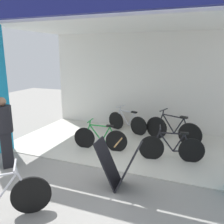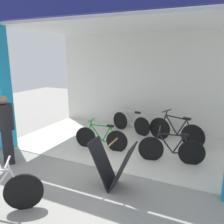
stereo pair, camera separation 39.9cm
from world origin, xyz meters
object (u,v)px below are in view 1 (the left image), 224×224
(bicycle_inside_3, at_px, (173,130))
(sandwich_board_sign, at_px, (118,165))
(bicycle_inside_2, at_px, (100,138))
(pedestrian_1, at_px, (5,131))
(bicycle_inside_0, at_px, (172,148))
(bicycle_inside_1, at_px, (127,122))

(bicycle_inside_3, bearing_deg, sandwich_board_sign, -102.76)
(bicycle_inside_2, distance_m, sandwich_board_sign, 1.95)
(sandwich_board_sign, height_order, pedestrian_1, pedestrian_1)
(bicycle_inside_2, bearing_deg, sandwich_board_sign, -55.45)
(pedestrian_1, bearing_deg, bicycle_inside_2, 45.37)
(bicycle_inside_2, height_order, bicycle_inside_3, bicycle_inside_3)
(bicycle_inside_0, xyz_separation_m, sandwich_board_sign, (-0.81, -1.59, 0.13))
(bicycle_inside_1, distance_m, bicycle_inside_2, 1.73)
(bicycle_inside_3, distance_m, sandwich_board_sign, 3.00)
(bicycle_inside_0, height_order, bicycle_inside_2, bicycle_inside_0)
(pedestrian_1, bearing_deg, bicycle_inside_1, 61.22)
(bicycle_inside_1, relative_size, bicycle_inside_3, 0.89)
(bicycle_inside_0, bearing_deg, bicycle_inside_1, 134.58)
(bicycle_inside_3, xyz_separation_m, sandwich_board_sign, (-0.66, -2.93, 0.09))
(bicycle_inside_0, xyz_separation_m, bicycle_inside_3, (-0.15, 1.34, 0.04))
(bicycle_inside_0, relative_size, pedestrian_1, 0.94)
(bicycle_inside_1, bearing_deg, sandwich_board_sign, -74.99)
(bicycle_inside_0, relative_size, bicycle_inside_1, 1.03)
(bicycle_inside_1, relative_size, sandwich_board_sign, 1.55)
(bicycle_inside_2, height_order, pedestrian_1, pedestrian_1)
(bicycle_inside_3, bearing_deg, pedestrian_1, -138.73)
(bicycle_inside_1, xyz_separation_m, sandwich_board_sign, (0.89, -3.32, 0.13))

